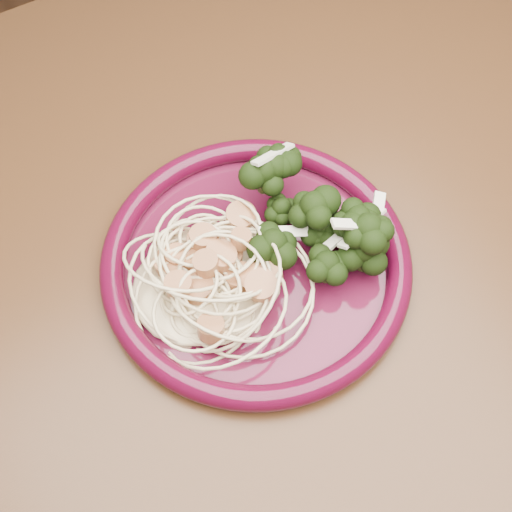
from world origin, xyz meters
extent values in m
plane|color=#50301B|center=(0.00, 0.00, 0.00)|extent=(3.50, 3.50, 0.00)
cube|color=#472814|center=(0.00, 0.00, 0.73)|extent=(1.20, 0.80, 0.04)
cylinder|color=#472814|center=(0.55, 0.35, 0.35)|extent=(0.06, 0.06, 0.71)
cylinder|color=#450C21|center=(-0.05, -0.02, 0.75)|extent=(0.28, 0.28, 0.01)
torus|color=#45051C|center=(-0.05, -0.02, 0.76)|extent=(0.28, 0.28, 0.02)
ellipsoid|color=beige|center=(-0.10, -0.02, 0.77)|extent=(0.14, 0.12, 0.03)
ellipsoid|color=black|center=(0.00, -0.03, 0.78)|extent=(0.10, 0.15, 0.05)
camera|label=1|loc=(-0.21, -0.29, 1.28)|focal=50.00mm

